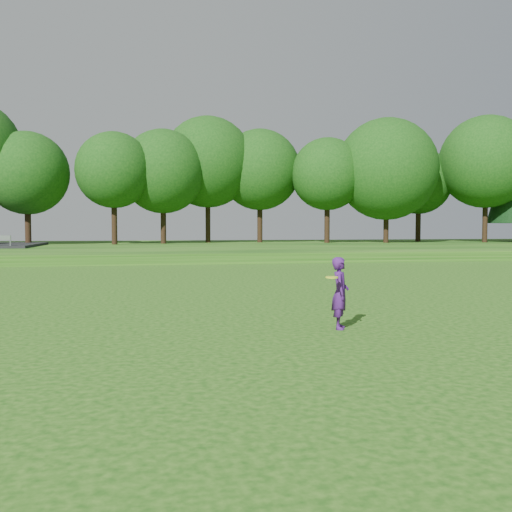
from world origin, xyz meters
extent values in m
plane|color=#10420C|center=(0.00, 0.00, 0.00)|extent=(140.00, 140.00, 0.00)
cube|color=#10420C|center=(0.00, 34.00, 0.30)|extent=(130.00, 30.00, 0.60)
cube|color=gray|center=(0.00, 20.00, 0.02)|extent=(130.00, 1.60, 0.04)
imported|color=#451768|center=(0.07, -1.07, 0.74)|extent=(0.51, 0.62, 1.47)
cylinder|color=#D7EE25|center=(-0.23, -1.42, 1.10)|extent=(0.25, 0.25, 0.03)
camera|label=1|loc=(-3.77, -12.14, 2.10)|focal=40.00mm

